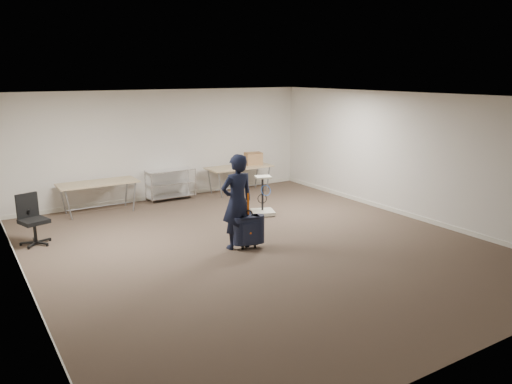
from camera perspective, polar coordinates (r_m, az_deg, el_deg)
ground at (r=9.53m, az=0.15°, el=-6.21°), size 9.00×9.00×0.00m
room_shell at (r=10.65m, az=-3.82°, el=-3.81°), size 8.00×9.00×9.00m
folding_table_left at (r=12.17m, az=-17.61°, el=0.83°), size 1.80×0.75×0.73m
folding_table_right at (r=13.58m, az=-1.93°, el=2.72°), size 1.80×0.75×0.73m
wire_shelf at (r=13.03m, az=-9.73°, el=1.01°), size 1.22×0.47×0.80m
person at (r=9.20m, az=-2.17°, el=-1.13°), size 0.66×0.44×1.79m
suitcase at (r=9.30m, az=-0.85°, el=-4.37°), size 0.43×0.31×1.06m
office_chair at (r=10.47m, az=-24.05°, el=-3.90°), size 0.59×0.59×0.97m
equipment_cart at (r=11.52m, az=0.81°, el=-1.46°), size 0.64×0.64×0.91m
cardboard_box at (r=13.82m, az=-0.31°, el=3.85°), size 0.51×0.42×0.34m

